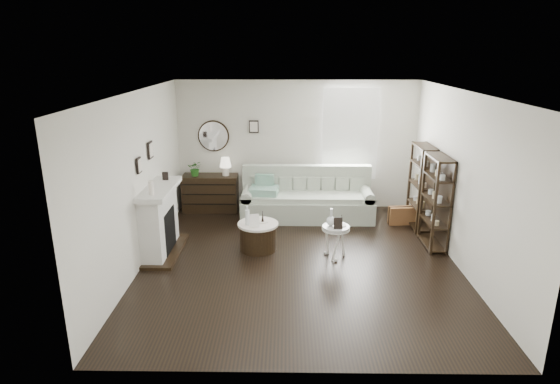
{
  "coord_description": "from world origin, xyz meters",
  "views": [
    {
      "loc": [
        -0.22,
        -6.94,
        3.31
      ],
      "look_at": [
        -0.33,
        0.8,
        0.92
      ],
      "focal_mm": 30.0,
      "sensor_mm": 36.0,
      "label": 1
    }
  ],
  "objects_px": {
    "drum_table": "(258,236)",
    "dresser": "(211,193)",
    "pedestal_table": "(336,229)",
    "sofa": "(307,201)"
  },
  "relations": [
    {
      "from": "sofa",
      "to": "dresser",
      "type": "height_order",
      "value": "sofa"
    },
    {
      "from": "dresser",
      "to": "drum_table",
      "type": "distance_m",
      "value": 2.32
    },
    {
      "from": "sofa",
      "to": "drum_table",
      "type": "height_order",
      "value": "sofa"
    },
    {
      "from": "sofa",
      "to": "pedestal_table",
      "type": "height_order",
      "value": "sofa"
    },
    {
      "from": "dresser",
      "to": "pedestal_table",
      "type": "xyz_separation_m",
      "value": [
        2.41,
        -2.32,
        0.12
      ]
    },
    {
      "from": "drum_table",
      "to": "pedestal_table",
      "type": "height_order",
      "value": "pedestal_table"
    },
    {
      "from": "drum_table",
      "to": "dresser",
      "type": "bearing_deg",
      "value": 119.07
    },
    {
      "from": "drum_table",
      "to": "pedestal_table",
      "type": "bearing_deg",
      "value": -12.97
    },
    {
      "from": "sofa",
      "to": "pedestal_table",
      "type": "distance_m",
      "value": 1.98
    },
    {
      "from": "pedestal_table",
      "to": "sofa",
      "type": "bearing_deg",
      "value": 101.48
    }
  ]
}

